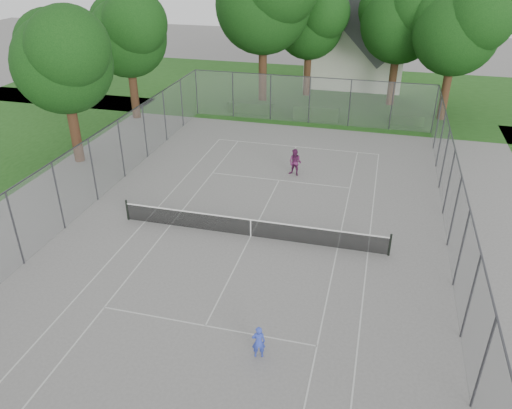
% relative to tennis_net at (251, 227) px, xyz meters
% --- Properties ---
extents(ground, '(120.00, 120.00, 0.00)m').
position_rel_tennis_net_xyz_m(ground, '(0.00, 0.00, -0.51)').
color(ground, slate).
rests_on(ground, ground).
extents(grass_far, '(60.00, 20.00, 0.00)m').
position_rel_tennis_net_xyz_m(grass_far, '(0.00, 26.00, -0.51)').
color(grass_far, '#1D4A15').
rests_on(grass_far, ground).
extents(court_markings, '(11.03, 23.83, 0.01)m').
position_rel_tennis_net_xyz_m(court_markings, '(0.00, 0.00, -0.50)').
color(court_markings, '#BCBCB7').
rests_on(court_markings, ground).
extents(tennis_net, '(12.87, 0.10, 1.10)m').
position_rel_tennis_net_xyz_m(tennis_net, '(0.00, 0.00, 0.00)').
color(tennis_net, black).
rests_on(tennis_net, ground).
extents(perimeter_fence, '(18.08, 34.08, 3.52)m').
position_rel_tennis_net_xyz_m(perimeter_fence, '(0.00, 0.00, 1.30)').
color(perimeter_fence, '#38383D').
rests_on(perimeter_fence, ground).
extents(tree_far_midleft, '(6.52, 5.96, 9.38)m').
position_rel_tennis_net_xyz_m(tree_far_midleft, '(-1.34, 24.51, 5.93)').
color(tree_far_midleft, '#3D2316').
rests_on(tree_far_midleft, ground).
extents(tree_far_midright, '(7.09, 6.47, 10.19)m').
position_rel_tennis_net_xyz_m(tree_far_midright, '(6.01, 23.43, 6.49)').
color(tree_far_midright, '#3D2316').
rests_on(tree_far_midright, ground).
extents(tree_far_right, '(7.05, 6.43, 10.13)m').
position_rel_tennis_net_xyz_m(tree_far_right, '(9.96, 20.46, 6.45)').
color(tree_far_right, '#3D2316').
rests_on(tree_far_right, ground).
extents(tree_side_back, '(6.61, 6.04, 9.51)m').
position_rel_tennis_net_xyz_m(tree_side_back, '(-13.25, 14.86, 6.02)').
color(tree_side_back, '#3D2316').
rests_on(tree_side_back, ground).
extents(tree_side_front, '(6.62, 6.04, 9.51)m').
position_rel_tennis_net_xyz_m(tree_side_front, '(-12.83, 6.04, 6.02)').
color(tree_side_front, '#3D2316').
rests_on(tree_side_front, ground).
extents(hedge_left, '(3.56, 1.07, 0.89)m').
position_rel_tennis_net_xyz_m(hedge_left, '(-4.95, 18.34, -0.07)').
color(hedge_left, '#1C4215').
rests_on(hedge_left, ground).
extents(hedge_mid, '(3.51, 1.00, 1.10)m').
position_rel_tennis_net_xyz_m(hedge_mid, '(0.45, 17.91, 0.04)').
color(hedge_mid, '#1C4215').
rests_on(hedge_mid, ground).
extents(hedge_right, '(2.60, 0.95, 0.78)m').
position_rel_tennis_net_xyz_m(hedge_right, '(7.22, 18.62, -0.12)').
color(hedge_right, '#1C4215').
rests_on(hedge_right, ground).
extents(house, '(8.77, 6.80, 10.92)m').
position_rel_tennis_net_xyz_m(house, '(2.32, 29.76, 3.89)').
color(house, silver).
rests_on(house, ground).
extents(girl_player, '(0.53, 0.42, 1.27)m').
position_rel_tennis_net_xyz_m(girl_player, '(2.25, -7.35, 0.12)').
color(girl_player, blue).
rests_on(girl_player, ground).
extents(woman_player, '(0.93, 0.81, 1.63)m').
position_rel_tennis_net_xyz_m(woman_player, '(0.74, 7.36, 0.30)').
color(woman_player, '#632151').
rests_on(woman_player, ground).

